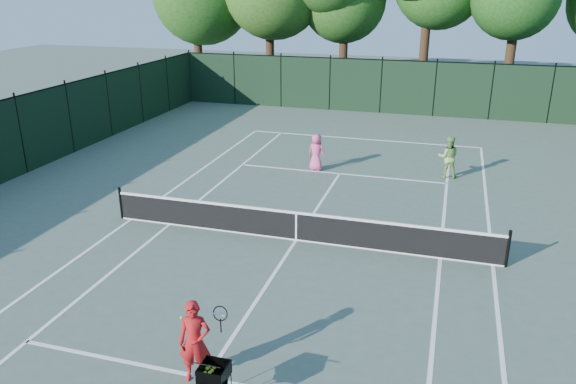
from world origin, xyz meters
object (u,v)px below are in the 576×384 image
(player_pink, at_px, (316,152))
(player_green, at_px, (448,157))
(ball_hopper, at_px, (214,372))
(coach, at_px, (195,342))
(loose_ball_midcourt, at_px, (181,318))

(player_pink, bearing_deg, player_green, -159.16)
(player_green, xyz_separation_m, ball_hopper, (-3.56, -14.26, -0.04))
(player_pink, xyz_separation_m, ball_hopper, (1.52, -13.70, 0.03))
(coach, xyz_separation_m, player_green, (4.22, 13.62, -0.02))
(player_pink, distance_m, ball_hopper, 13.78)
(player_green, bearing_deg, player_pink, 0.32)
(player_green, xyz_separation_m, loose_ball_midcourt, (-5.43, -11.87, -0.78))
(player_pink, distance_m, loose_ball_midcourt, 11.33)
(coach, height_order, player_green, coach)
(coach, xyz_separation_m, player_pink, (-0.86, 13.05, -0.09))
(coach, distance_m, player_pink, 13.08)
(ball_hopper, xyz_separation_m, loose_ball_midcourt, (-1.87, 2.40, -0.74))
(coach, height_order, ball_hopper, coach)
(coach, distance_m, loose_ball_midcourt, 2.27)
(coach, bearing_deg, player_green, 56.74)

